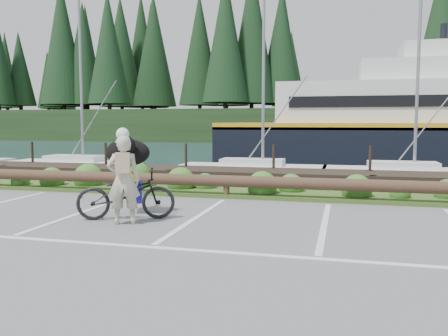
{
  "coord_description": "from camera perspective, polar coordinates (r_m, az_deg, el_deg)",
  "views": [
    {
      "loc": [
        2.92,
        -7.22,
        1.98
      ],
      "look_at": [
        0.71,
        1.51,
        1.1
      ],
      "focal_mm": 38.0,
      "sensor_mm": 36.0,
      "label": 1
    }
  ],
  "objects": [
    {
      "name": "ground",
      "position": [
        8.04,
        -7.69,
        -8.73
      ],
      "size": [
        72.0,
        72.0,
        0.0
      ],
      "primitive_type": "plane",
      "color": "#5B5B5E"
    },
    {
      "name": "harbor_backdrop",
      "position": [
        85.75,
        12.53,
        4.12
      ],
      "size": [
        170.0,
        160.0,
        30.0
      ],
      "color": "#1B3540",
      "rests_on": "ground"
    },
    {
      "name": "vegetation_strip",
      "position": [
        13.0,
        1.04,
        -2.96
      ],
      "size": [
        34.0,
        1.6,
        0.1
      ],
      "primitive_type": "cube",
      "color": "#3D5B21",
      "rests_on": "ground"
    },
    {
      "name": "log_rail",
      "position": [
        12.34,
        0.3,
        -3.66
      ],
      "size": [
        32.0,
        0.3,
        0.6
      ],
      "primitive_type": null,
      "color": "#443021",
      "rests_on": "ground"
    },
    {
      "name": "bicycle",
      "position": [
        9.83,
        -11.72,
        -3.09
      ],
      "size": [
        2.09,
        1.36,
        1.04
      ],
      "primitive_type": "imported",
      "rotation": [
        0.0,
        0.0,
        1.94
      ],
      "color": "black",
      "rests_on": "ground"
    },
    {
      "name": "cyclist",
      "position": [
        9.33,
        -11.99,
        -1.42
      ],
      "size": [
        0.74,
        0.61,
        1.73
      ],
      "primitive_type": "imported",
      "rotation": [
        0.0,
        0.0,
        3.51
      ],
      "color": "#B9B59D",
      "rests_on": "ground"
    },
    {
      "name": "dog",
      "position": [
        10.37,
        -11.53,
        1.86
      ],
      "size": [
        0.82,
        1.12,
        0.58
      ],
      "primitive_type": "ellipsoid",
      "rotation": [
        0.0,
        0.0,
        1.94
      ],
      "color": "black",
      "rests_on": "bicycle"
    }
  ]
}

